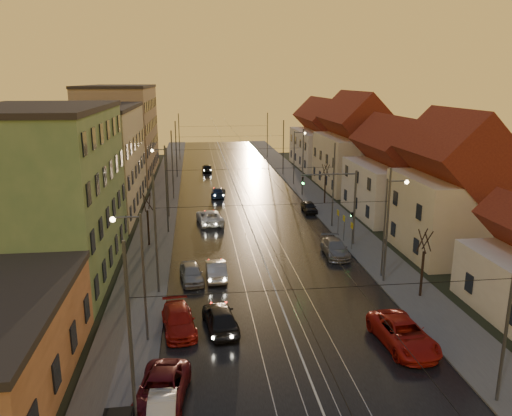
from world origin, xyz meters
name	(u,v)px	position (x,y,z in m)	size (l,w,h in m)	color
ground	(298,350)	(0.00, 0.00, 0.00)	(160.00, 160.00, 0.00)	black
road	(238,196)	(0.00, 40.00, 0.02)	(16.00, 120.00, 0.04)	black
sidewalk_left	(163,197)	(-10.00, 40.00, 0.07)	(4.00, 120.00, 0.15)	#4C4C4C
sidewalk_right	(311,193)	(10.00, 40.00, 0.07)	(4.00, 120.00, 0.15)	#4C4C4C
tram_rail_0	(222,196)	(-2.20, 40.00, 0.06)	(0.06, 120.00, 0.03)	gray
tram_rail_1	(233,196)	(-0.77, 40.00, 0.06)	(0.06, 120.00, 0.03)	gray
tram_rail_2	(244,195)	(0.77, 40.00, 0.06)	(0.06, 120.00, 0.03)	gray
tram_rail_3	(254,195)	(2.20, 40.00, 0.06)	(0.06, 120.00, 0.03)	gray
apartment_left_1	(43,196)	(-17.50, 14.00, 6.50)	(10.00, 18.00, 13.00)	#5A8353
apartment_left_2	(93,161)	(-17.50, 34.00, 6.00)	(10.00, 20.00, 12.00)	beige
apartment_left_3	(121,132)	(-17.50, 58.00, 7.00)	(10.00, 24.00, 14.00)	#987E62
house_right_1	(454,194)	(17.00, 15.00, 5.45)	(8.67, 10.20, 10.80)	beige
house_right_2	(396,176)	(17.00, 28.00, 4.64)	(9.18, 12.24, 9.20)	silver
house_right_3	(355,148)	(17.00, 43.00, 5.80)	(9.18, 14.28, 11.50)	beige
house_right_4	(323,139)	(17.00, 61.00, 5.05)	(9.18, 16.32, 10.00)	silver
catenary_pole_l_0	(130,341)	(-8.60, -6.00, 4.50)	(0.16, 0.16, 9.00)	#595B60
catenary_pole_r_0	(508,318)	(8.60, -6.00, 4.50)	(0.16, 0.16, 9.00)	#595B60
catenary_pole_l_1	(156,235)	(-8.60, 9.00, 4.50)	(0.16, 0.16, 9.00)	#595B60
catenary_pole_r_1	(387,227)	(8.60, 9.00, 4.50)	(0.16, 0.16, 9.00)	#595B60
catenary_pole_l_2	(167,190)	(-8.60, 24.00, 4.50)	(0.16, 0.16, 9.00)	#595B60
catenary_pole_r_2	(333,186)	(8.60, 24.00, 4.50)	(0.16, 0.16, 9.00)	#595B60
catenary_pole_l_3	(172,165)	(-8.60, 39.00, 4.50)	(0.16, 0.16, 9.00)	#595B60
catenary_pole_r_3	(303,163)	(8.60, 39.00, 4.50)	(0.16, 0.16, 9.00)	#595B60
catenary_pole_l_4	(176,150)	(-8.60, 54.00, 4.50)	(0.16, 0.16, 9.00)	#595B60
catenary_pole_r_4	(283,148)	(8.60, 54.00, 4.50)	(0.16, 0.16, 9.00)	#595B60
catenary_pole_l_5	(179,137)	(-8.60, 72.00, 4.50)	(0.16, 0.16, 9.00)	#595B60
catenary_pole_r_5	(267,136)	(8.60, 72.00, 4.50)	(0.16, 0.16, 9.00)	#595B60
street_lamp_0	(138,266)	(-9.10, 2.00, 4.89)	(1.75, 0.32, 8.00)	#595B60
street_lamp_1	(389,218)	(9.10, 10.00, 4.89)	(1.75, 0.32, 8.00)	#595B60
street_lamp_2	(165,176)	(-9.10, 30.00, 4.89)	(1.75, 0.32, 8.00)	#595B60
street_lamp_3	(296,152)	(9.10, 46.00, 4.89)	(1.75, 0.32, 8.00)	#595B60
traffic_light_mast	(345,198)	(7.99, 18.00, 4.60)	(5.30, 0.32, 7.20)	#595B60
bare_tree_0	(148,221)	(-10.20, 20.00, 2.49)	(1.09, 1.09, 5.11)	black
bare_tree_1	(423,265)	(10.20, 6.00, 2.49)	(1.09, 1.09, 5.11)	black
bare_tree_2	(325,185)	(10.40, 34.00, 2.49)	(1.09, 1.09, 5.11)	black
driving_car_0	(220,318)	(-4.37, 3.02, 0.79)	(1.87, 4.64, 1.58)	black
driving_car_1	(216,270)	(-4.26, 11.45, 0.71)	(1.51, 4.33, 1.43)	#ACACB2
driving_car_2	(210,217)	(-4.26, 26.97, 0.75)	(2.47, 5.36, 1.49)	white
driving_car_3	(218,192)	(-2.71, 39.74, 0.64)	(1.79, 4.39, 1.28)	navy
driving_car_4	(207,168)	(-3.71, 58.37, 0.69)	(1.62, 4.03, 1.37)	black
parked_left_0	(162,413)	(-7.48, -5.62, 0.61)	(1.29, 3.70, 1.22)	silver
parked_left_1	(161,390)	(-7.60, -4.05, 0.70)	(2.32, 5.03, 1.40)	#570F18
parked_left_2	(179,320)	(-6.97, 3.21, 0.68)	(1.91, 4.70, 1.36)	#A31710
parked_left_3	(191,273)	(-6.20, 10.99, 0.69)	(1.63, 4.05, 1.38)	#A5A6AA
parked_right_0	(403,334)	(6.20, -0.32, 0.78)	(2.58, 5.59, 1.55)	#AD1811
parked_right_1	(335,248)	(6.51, 15.39, 0.70)	(1.96, 4.83, 1.40)	gray
parked_right_2	(309,207)	(7.60, 30.40, 0.62)	(1.47, 3.65, 1.24)	black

